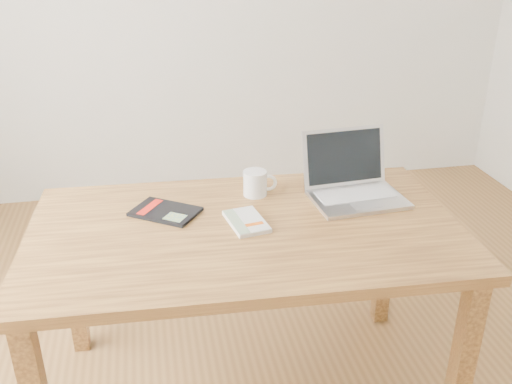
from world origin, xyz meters
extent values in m
plane|color=brown|center=(0.00, 0.00, 0.00)|extent=(4.00, 4.00, 0.00)
cube|color=brown|center=(-0.18, 0.01, 0.73)|extent=(1.54, 0.93, 0.04)
cube|color=brown|center=(0.49, -0.39, 0.35)|extent=(0.07, 0.07, 0.71)
cube|color=brown|center=(-0.85, 0.41, 0.35)|extent=(0.07, 0.07, 0.71)
cube|color=brown|center=(0.52, 0.34, 0.35)|extent=(0.07, 0.07, 0.71)
cube|color=beige|center=(-0.17, 0.03, 0.76)|extent=(0.15, 0.21, 0.01)
cube|color=white|center=(-0.17, 0.03, 0.76)|extent=(0.15, 0.21, 0.02)
cube|color=gray|center=(-0.21, 0.02, 0.77)|extent=(0.07, 0.19, 0.00)
cube|color=#CC520E|center=(-0.15, -0.01, 0.77)|extent=(0.07, 0.03, 0.00)
cube|color=black|center=(-0.45, 0.17, 0.76)|extent=(0.28, 0.26, 0.01)
cube|color=#AD150C|center=(-0.50, 0.20, 0.76)|extent=(0.10, 0.13, 0.00)
cube|color=#839B63|center=(-0.42, 0.10, 0.76)|extent=(0.09, 0.09, 0.00)
cube|color=silver|center=(0.28, 0.12, 0.76)|extent=(0.36, 0.26, 0.02)
cube|color=silver|center=(0.27, 0.15, 0.77)|extent=(0.30, 0.15, 0.00)
cube|color=#BCBCC1|center=(0.28, 0.05, 0.77)|extent=(0.11, 0.06, 0.00)
cube|color=silver|center=(0.26, 0.27, 0.88)|extent=(0.35, 0.09, 0.22)
cube|color=black|center=(0.27, 0.26, 0.88)|extent=(0.31, 0.08, 0.20)
cylinder|color=white|center=(-0.10, 0.26, 0.80)|extent=(0.09, 0.09, 0.10)
cylinder|color=black|center=(-0.10, 0.26, 0.84)|extent=(0.08, 0.08, 0.01)
torus|color=white|center=(-0.05, 0.25, 0.80)|extent=(0.07, 0.02, 0.07)
camera|label=1|loc=(-0.49, -1.71, 1.70)|focal=40.00mm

